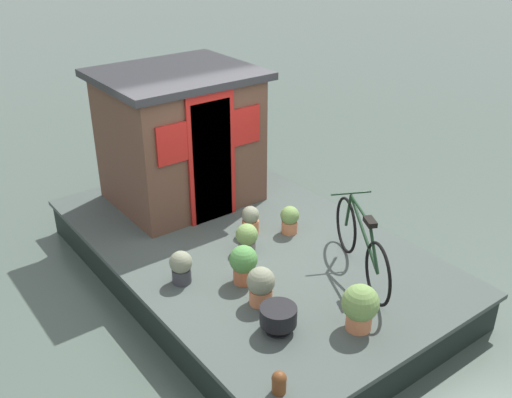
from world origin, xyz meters
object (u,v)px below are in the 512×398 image
mooring_bollard (279,382)px  potted_plant_mint (261,285)px  potted_plant_lavender (243,263)px  potted_plant_ivy (360,306)px  potted_plant_geranium (250,220)px  charcoal_grill (278,316)px  potted_plant_fern (247,237)px  houseboat_cabin (180,137)px  potted_plant_succulent (290,219)px  potted_plant_sage (181,266)px  bicycle (361,245)px

mooring_bollard → potted_plant_mint: bearing=-30.4°
potted_plant_lavender → potted_plant_ivy: bearing=-161.8°
potted_plant_lavender → potted_plant_geranium: bearing=-40.6°
potted_plant_ivy → potted_plant_lavender: size_ratio=1.09×
charcoal_grill → potted_plant_fern: bearing=-24.5°
houseboat_cabin → potted_plant_fern: houseboat_cabin is taller
potted_plant_succulent → potted_plant_fern: (-0.04, 0.74, 0.00)m
charcoal_grill → potted_plant_sage: bearing=14.3°
potted_plant_sage → potted_plant_mint: 1.00m
potted_plant_fern → mooring_bollard: 2.40m
potted_plant_geranium → potted_plant_succulent: bearing=-124.0°
potted_plant_lavender → bicycle: bearing=-119.9°
charcoal_grill → mooring_bollard: bearing=141.5°
potted_plant_lavender → houseboat_cabin: bearing=-13.8°
potted_plant_succulent → charcoal_grill: size_ratio=1.00×
charcoal_grill → potted_plant_geranium: bearing=-28.4°
houseboat_cabin → potted_plant_succulent: (-1.75, -0.60, -0.77)m
potted_plant_succulent → potted_plant_fern: potted_plant_fern is taller
potted_plant_mint → potted_plant_ivy: bearing=-150.0°
potted_plant_sage → charcoal_grill: (-1.35, -0.34, -0.03)m
potted_plant_geranium → potted_plant_fern: (-0.34, 0.31, 0.00)m
bicycle → mooring_bollard: 2.16m
potted_plant_geranium → mooring_bollard: bearing=148.6°
potted_plant_mint → mooring_bollard: 1.33m
houseboat_cabin → potted_plant_ivy: bearing=178.3°
houseboat_cabin → mooring_bollard: 4.20m
bicycle → potted_plant_succulent: 1.26m
potted_plant_mint → potted_plant_lavender: (0.44, -0.09, 0.02)m
potted_plant_sage → potted_plant_lavender: (-0.43, -0.58, 0.04)m
potted_plant_lavender → mooring_bollard: bearing=154.5°
charcoal_grill → mooring_bollard: size_ratio=1.70×
potted_plant_succulent → mooring_bollard: potted_plant_succulent is taller
potted_plant_sage → potted_plant_mint: potted_plant_mint is taller
potted_plant_mint → houseboat_cabin: bearing=-13.4°
potted_plant_succulent → charcoal_grill: (-1.48, 1.39, -0.02)m
potted_plant_succulent → charcoal_grill: potted_plant_succulent is taller
potted_plant_fern → potted_plant_lavender: 0.67m
potted_plant_mint → potted_plant_lavender: 0.45m
mooring_bollard → potted_plant_sage: bearing=-5.1°
bicycle → potted_plant_geranium: 1.62m
potted_plant_sage → potted_plant_lavender: potted_plant_lavender is taller
houseboat_cabin → bicycle: size_ratio=1.30×
potted_plant_geranium → mooring_bollard: 2.85m
mooring_bollard → potted_plant_ivy: bearing=-81.0°
houseboat_cabin → charcoal_grill: (-3.23, 0.80, -0.79)m
charcoal_grill → mooring_bollard: (-0.66, 0.52, -0.07)m
houseboat_cabin → potted_plant_ivy: houseboat_cabin is taller
potted_plant_succulent → potted_plant_lavender: potted_plant_lavender is taller
potted_plant_ivy → houseboat_cabin: bearing=-1.7°
charcoal_grill → potted_plant_lavender: bearing=-14.1°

